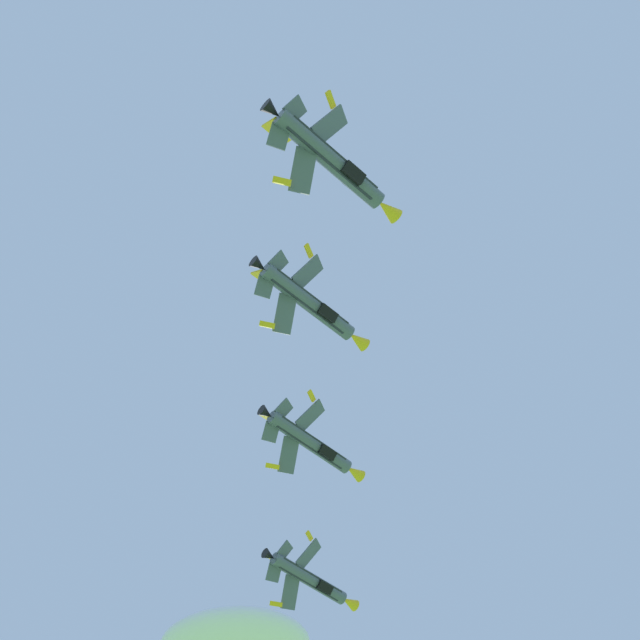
% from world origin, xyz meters
% --- Properties ---
extents(fighter_jet_lead, '(11.56, 13.29, 7.67)m').
position_xyz_m(fighter_jet_lead, '(-14.59, 84.54, 71.32)').
color(fighter_jet_lead, '#4C5666').
extents(fighter_jet_left_wing, '(11.46, 13.29, 7.27)m').
position_xyz_m(fighter_jet_left_wing, '(-11.08, 63.28, 74.04)').
color(fighter_jet_left_wing, '#4C5666').
extents(fighter_jet_right_wing, '(11.55, 13.29, 7.66)m').
position_xyz_m(fighter_jet_right_wing, '(-8.22, 44.09, 74.70)').
color(fighter_jet_right_wing, '#4C5666').
extents(fighter_jet_left_outer, '(11.55, 13.29, 7.66)m').
position_xyz_m(fighter_jet_left_outer, '(-3.37, 26.54, 70.30)').
color(fighter_jet_left_outer, '#4C5666').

